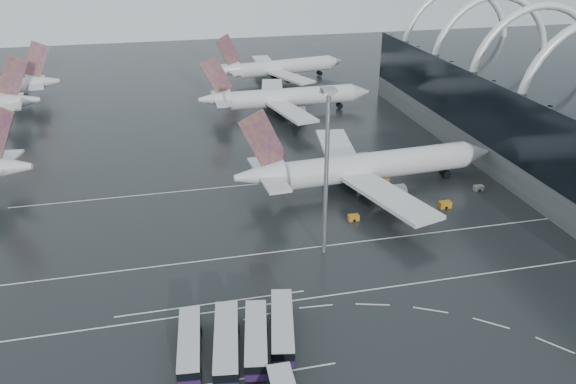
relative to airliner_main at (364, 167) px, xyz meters
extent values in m
plane|color=black|center=(-11.40, -32.62, -4.86)|extent=(420.00, 420.00, 0.00)
torus|color=white|center=(46.60, 14.38, 13.14)|extent=(33.80, 1.80, 33.80)
torus|color=white|center=(46.60, 33.38, 13.14)|extent=(33.80, 1.80, 33.80)
torus|color=white|center=(46.60, 52.38, 13.14)|extent=(33.80, 1.80, 33.80)
cube|color=silver|center=(-11.40, -34.62, -4.86)|extent=(120.00, 0.25, 0.01)
cube|color=silver|center=(-11.40, -20.62, -4.86)|extent=(120.00, 0.25, 0.01)
cube|color=silver|center=(-11.40, 7.38, -4.86)|extent=(120.00, 0.25, 0.01)
cube|color=silver|center=(-35.40, -48.62, -4.86)|extent=(28.00, 0.25, 0.01)
cube|color=silver|center=(-35.40, -32.62, -4.86)|extent=(28.00, 0.25, 0.01)
cylinder|color=silver|center=(2.92, 0.20, 0.18)|extent=(41.56, 8.56, 5.73)
cone|color=silver|center=(26.46, 1.83, 0.18)|extent=(6.31, 6.13, 5.73)
cone|color=silver|center=(-22.60, -1.56, 1.17)|extent=(10.25, 6.40, 5.73)
cube|color=#4B1867|center=(-21.61, -1.49, 8.48)|extent=(9.54, 1.25, 12.15)
cube|color=silver|center=(-20.62, -1.42, 1.17)|extent=(5.66, 18.05, 0.49)
cube|color=silver|center=(-0.18, -12.39, -0.42)|extent=(13.44, 25.65, 0.79)
cube|color=silver|center=(-1.88, 12.25, -0.42)|extent=(10.31, 25.43, 0.79)
cylinder|color=slate|center=(2.54, -8.74, -2.19)|extent=(5.65, 3.73, 3.36)
cylinder|color=slate|center=(1.32, 9.01, -2.19)|extent=(5.65, 3.73, 3.36)
cube|color=black|center=(-1.03, -0.07, -3.77)|extent=(12.27, 7.13, 2.17)
cylinder|color=silver|center=(-2.20, 55.28, -0.22)|extent=(36.73, 5.71, 5.28)
cone|color=silver|center=(18.87, 55.54, -0.22)|extent=(5.52, 5.34, 5.28)
cone|color=silver|center=(-25.08, 55.01, 0.69)|extent=(9.16, 5.38, 5.28)
cube|color=#4B1867|center=(-24.17, 55.02, 7.42)|extent=(8.77, 0.65, 11.18)
cube|color=silver|center=(-23.26, 55.03, 0.69)|extent=(4.29, 16.42, 0.45)
cube|color=silver|center=(-5.70, 43.87, -0.77)|extent=(11.20, 23.58, 0.73)
cube|color=silver|center=(-5.97, 66.61, -0.77)|extent=(10.70, 23.54, 0.73)
cylinder|color=slate|center=(-3.01, 47.09, -2.41)|extent=(5.04, 3.15, 3.09)
cylinder|color=slate|center=(-3.20, 63.46, -2.41)|extent=(5.04, 3.15, 3.09)
cube|color=black|center=(-5.83, 55.24, -3.86)|extent=(10.98, 5.95, 2.00)
cylinder|color=silver|center=(4.25, 93.38, -0.32)|extent=(35.01, 11.41, 5.17)
cone|color=silver|center=(23.91, 97.03, -0.32)|extent=(6.20, 6.06, 5.17)
cone|color=silver|center=(-17.17, 89.41, 0.57)|extent=(9.71, 6.71, 5.17)
cube|color=#4B1867|center=(-16.29, 89.57, 7.17)|extent=(8.54, 2.09, 10.96)
cube|color=silver|center=(-15.42, 89.73, 0.57)|extent=(6.87, 16.50, 0.45)
cube|color=silver|center=(2.77, 81.78, -0.85)|extent=(14.29, 22.97, 0.71)
cube|color=silver|center=(-1.29, 103.69, -0.85)|extent=(6.81, 22.43, 0.71)
cylinder|color=slate|center=(4.83, 85.34, -2.46)|extent=(5.37, 3.87, 3.03)
cylinder|color=slate|center=(1.91, 101.11, -2.46)|extent=(5.37, 3.87, 3.03)
cube|color=black|center=(0.74, 92.73, -3.88)|extent=(11.56, 7.56, 1.96)
cone|color=silver|center=(-71.65, 13.83, 1.28)|extent=(10.92, 7.47, 5.84)
cone|color=silver|center=(-77.93, 64.12, 1.00)|extent=(10.29, 6.86, 5.57)
cube|color=#4B1867|center=(-78.88, 63.99, 8.11)|extent=(9.24, 1.86, 11.81)
cube|color=silver|center=(-79.83, 63.85, 1.00)|extent=(6.69, 17.72, 0.48)
cone|color=silver|center=(-75.28, 85.03, 0.94)|extent=(10.15, 6.71, 5.51)
cube|color=#4B1867|center=(-76.22, 84.91, 7.97)|extent=(9.15, 1.76, 11.69)
cube|color=silver|center=(-77.16, 84.78, 0.94)|extent=(6.48, 17.52, 0.48)
cube|color=#24143F|center=(-39.30, -42.88, -4.00)|extent=(3.85, 12.57, 1.05)
cube|color=black|center=(-39.30, -42.88, -2.86)|extent=(3.88, 12.33, 1.24)
cube|color=#BBBBBF|center=(-39.30, -42.88, -2.03)|extent=(3.85, 12.57, 0.43)
cylinder|color=black|center=(-38.33, -46.94, -4.39)|extent=(0.42, 0.98, 0.95)
cylinder|color=black|center=(-40.97, -46.70, -4.39)|extent=(0.42, 0.98, 0.95)
cylinder|color=black|center=(-37.62, -39.05, -4.39)|extent=(0.42, 0.98, 0.95)
cylinder|color=black|center=(-40.26, -38.81, -4.39)|extent=(0.42, 0.98, 0.95)
cube|color=#24143F|center=(-34.64, -43.83, -3.92)|extent=(4.92, 13.93, 1.15)
cube|color=black|center=(-34.64, -43.83, -2.66)|extent=(4.94, 13.67, 1.36)
cube|color=#BBBBBF|center=(-34.64, -43.83, -1.74)|extent=(4.92, 13.93, 0.47)
cylinder|color=black|center=(-33.81, -48.36, -4.34)|extent=(0.51, 1.09, 1.05)
cylinder|color=black|center=(-36.70, -47.95, -4.34)|extent=(0.51, 1.09, 1.05)
cylinder|color=black|center=(-32.59, -39.71, -4.34)|extent=(0.51, 1.09, 1.05)
cylinder|color=black|center=(-35.48, -39.31, -4.34)|extent=(0.51, 1.09, 1.05)
cube|color=#24143F|center=(-30.73, -43.63, -3.99)|extent=(4.98, 12.95, 1.07)
cube|color=black|center=(-30.73, -43.63, -2.82)|extent=(4.99, 12.71, 1.27)
cube|color=#BBBBBF|center=(-30.73, -43.63, -1.97)|extent=(4.98, 12.95, 0.44)
cylinder|color=black|center=(-30.10, -47.85, -4.37)|extent=(0.50, 1.02, 0.97)
cylinder|color=black|center=(-32.77, -47.38, -4.37)|extent=(0.50, 1.02, 0.97)
cylinder|color=black|center=(-28.69, -39.88, -4.37)|extent=(0.50, 1.02, 0.97)
cylinder|color=black|center=(-31.36, -39.41, -4.37)|extent=(0.50, 1.02, 0.97)
cube|color=#24143F|center=(-26.88, -42.13, -3.96)|extent=(5.38, 13.27, 1.10)
cube|color=black|center=(-26.88, -42.13, -2.77)|extent=(5.39, 13.03, 1.30)
cube|color=#BBBBBF|center=(-26.88, -42.13, -1.90)|extent=(5.38, 13.27, 0.45)
cylinder|color=black|center=(-26.34, -46.47, -4.36)|extent=(0.54, 1.05, 1.00)
cylinder|color=black|center=(-29.06, -45.92, -4.36)|extent=(0.54, 1.05, 1.00)
cylinder|color=black|center=(-24.71, -38.34, -4.36)|extent=(0.54, 1.05, 1.00)
cylinder|color=black|center=(-27.43, -37.79, -4.36)|extent=(0.54, 1.05, 1.00)
cylinder|color=gray|center=(-15.28, -22.51, 9.06)|extent=(0.70, 0.70, 27.84)
cube|color=gray|center=(-15.28, -22.51, 23.28)|extent=(2.19, 2.19, 0.80)
cube|color=white|center=(-15.28, -22.51, 22.98)|extent=(1.99, 1.99, 0.40)
cube|color=#B47118|center=(12.71, -11.89, -4.23)|extent=(2.33, 1.38, 1.27)
cube|color=#B47118|center=(-6.60, -12.82, -4.30)|extent=(2.05, 1.21, 1.12)
cube|color=slate|center=(23.31, -6.24, -4.32)|extent=(2.00, 1.18, 1.09)
cube|color=#B47118|center=(5.33, 1.91, -4.24)|extent=(2.26, 1.34, 1.23)
camera|label=1|loc=(-39.70, -100.88, 45.84)|focal=35.00mm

